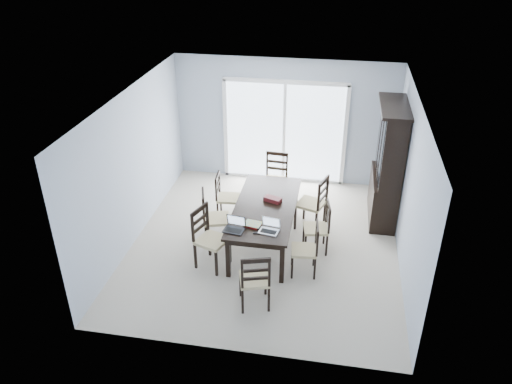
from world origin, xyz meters
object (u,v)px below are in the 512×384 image
chair_right_near (310,244)px  laptop_silver (269,229)px  dining_table (265,210)px  game_box (273,199)px  chair_right_mid (321,222)px  chair_right_far (317,198)px  hot_tub (276,141)px  chair_end_far (276,173)px  cell_phone (257,233)px  chair_left_mid (210,212)px  chair_end_near (255,276)px  chair_left_near (206,231)px  china_hutch (388,165)px  chair_left_far (223,192)px  laptop_dark (234,228)px

chair_right_near → laptop_silver: size_ratio=3.18×
dining_table → game_box: game_box is taller
chair_right_mid → chair_right_far: size_ratio=0.87×
game_box → hot_tub: (-0.38, 3.24, -0.33)m
chair_end_far → cell_phone: 2.36m
chair_left_mid → hot_tub: (0.63, 3.53, -0.14)m
chair_end_near → laptop_silver: bearing=70.2°
chair_left_near → game_box: bearing=154.0°
chair_right_near → chair_end_near: 1.19m
cell_phone → hot_tub: 4.27m
china_hutch → chair_left_mid: size_ratio=1.94×
chair_right_near → chair_right_mid: chair_right_mid is taller
chair_end_near → hot_tub: bearing=78.6°
chair_right_mid → chair_end_near: bearing=143.0°
chair_right_near → chair_end_near: size_ratio=0.93×
china_hutch → cell_phone: bearing=-134.1°
chair_left_far → chair_end_near: bearing=19.3°
chair_left_far → hot_tub: size_ratio=0.52×
cell_phone → game_box: bearing=77.0°
chair_left_mid → laptop_silver: chair_left_mid is taller
chair_right_mid → china_hutch: bearing=-49.9°
china_hutch → chair_right_mid: china_hutch is taller
chair_left_far → chair_right_far: 1.71m
chair_left_mid → hot_tub: size_ratio=0.58×
chair_left_far → chair_end_far: size_ratio=0.89×
dining_table → chair_end_near: bearing=-86.0°
chair_right_mid → hot_tub: 3.66m
chair_end_far → laptop_silver: 2.31m
laptop_dark → game_box: 1.11m
cell_phone → chair_right_far: bearing=53.4°
chair_left_near → chair_right_near: 1.63m
china_hutch → hot_tub: bearing=136.9°
china_hutch → laptop_silver: (-1.85, -2.02, -0.27)m
china_hutch → chair_left_near: bearing=-145.2°
hot_tub → cell_phone: bearing=-86.1°
chair_left_near → hot_tub: 4.18m
chair_end_far → laptop_dark: chair_end_far is taller
china_hutch → chair_end_far: china_hutch is taller
dining_table → chair_right_mid: 0.96m
chair_end_near → laptop_silver: 0.90m
chair_right_mid → laptop_silver: 1.10m
chair_left_near → chair_left_mid: chair_left_near is taller
chair_left_near → chair_right_mid: size_ratio=1.14×
cell_phone → hot_tub: bearing=86.3°
cell_phone → chair_right_mid: bearing=33.0°
dining_table → chair_left_far: chair_left_far is taller
china_hutch → chair_left_near: size_ratio=1.87×
cell_phone → laptop_silver: bearing=12.7°
chair_left_mid → chair_right_mid: bearing=76.7°
dining_table → cell_phone: bearing=-89.9°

